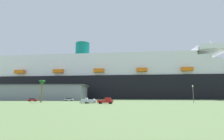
# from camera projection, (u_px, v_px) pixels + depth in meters

# --- Properties ---
(ground_plane) EXTENTS (600.00, 600.00, 0.00)m
(ground_plane) POSITION_uv_depth(u_px,v_px,m) (115.00, 100.00, 102.07)
(ground_plane) COLOR #567042
(cruise_ship) EXTENTS (280.33, 41.90, 55.77)m
(cruise_ship) POSITION_uv_depth(u_px,v_px,m) (123.00, 80.00, 151.27)
(cruise_ship) COLOR black
(cruise_ship) RESTS_ON ground_plane
(terminal_building) EXTENTS (64.37, 27.70, 9.49)m
(terminal_building) POSITION_uv_depth(u_px,v_px,m) (38.00, 92.00, 112.20)
(terminal_building) COLOR gray
(terminal_building) RESTS_ON ground_plane
(pickup_truck) EXTENTS (5.85, 2.98, 2.20)m
(pickup_truck) POSITION_uv_depth(u_px,v_px,m) (106.00, 101.00, 64.35)
(pickup_truck) COLOR red
(pickup_truck) RESTS_ON ground_plane
(small_boat_on_trailer) EXTENTS (7.37, 2.81, 2.15)m
(small_boat_on_trailer) POSITION_uv_depth(u_px,v_px,m) (89.00, 101.00, 65.95)
(small_boat_on_trailer) COLOR #595960
(small_boat_on_trailer) RESTS_ON ground_plane
(palm_tree) EXTENTS (3.08, 3.09, 9.77)m
(palm_tree) POSITION_uv_depth(u_px,v_px,m) (42.00, 84.00, 76.50)
(palm_tree) COLOR brown
(palm_tree) RESTS_ON ground_plane
(street_lamp) EXTENTS (0.56, 0.56, 6.96)m
(street_lamp) POSITION_uv_depth(u_px,v_px,m) (193.00, 91.00, 67.81)
(street_lamp) COLOR slate
(street_lamp) RESTS_ON ground_plane
(parked_car_red_hatchback) EXTENTS (4.61, 2.67, 1.58)m
(parked_car_red_hatchback) POSITION_uv_depth(u_px,v_px,m) (32.00, 100.00, 88.44)
(parked_car_red_hatchback) COLOR red
(parked_car_red_hatchback) RESTS_ON ground_plane
(parked_car_silver_sedan) EXTENTS (4.93, 2.41, 1.58)m
(parked_car_silver_sedan) POSITION_uv_depth(u_px,v_px,m) (69.00, 99.00, 93.37)
(parked_car_silver_sedan) COLOR silver
(parked_car_silver_sedan) RESTS_ON ground_plane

